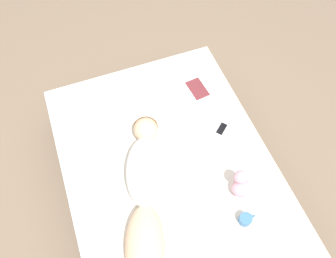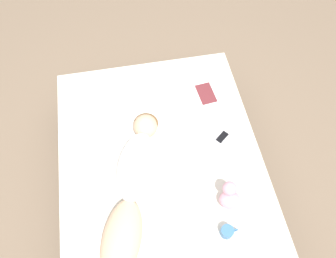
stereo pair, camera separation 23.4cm
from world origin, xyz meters
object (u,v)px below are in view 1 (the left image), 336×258
object	(u,v)px
cell_phone	(222,129)
open_magazine	(187,93)
coffee_mug	(246,219)
person	(145,188)

from	to	relation	value
cell_phone	open_magazine	bearing A→B (deg)	157.28
open_magazine	coffee_mug	world-z (taller)	coffee_mug
person	open_magazine	world-z (taller)	person
person	open_magazine	xyz separation A→B (m)	(0.63, 0.74, -0.10)
person	coffee_mug	bearing A→B (deg)	-17.84
person	cell_phone	bearing A→B (deg)	40.53
person	cell_phone	distance (m)	0.82
coffee_mug	person	bearing A→B (deg)	143.36
coffee_mug	cell_phone	bearing A→B (deg)	77.17
open_magazine	coffee_mug	size ratio (longest dim) A/B	3.62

